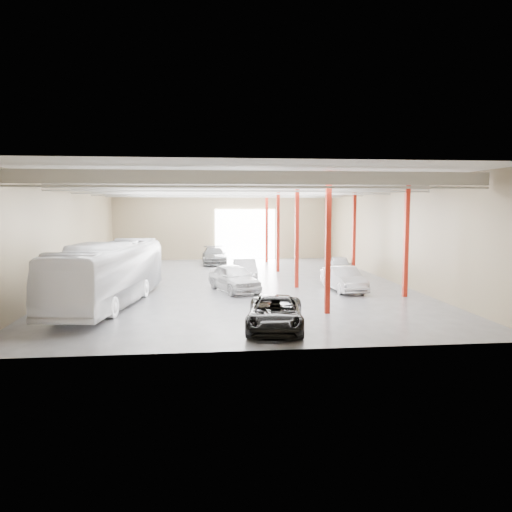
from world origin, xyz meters
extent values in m
cube|color=#444448|center=(0.00, 0.00, 0.00)|extent=(22.00, 32.00, 0.01)
cube|color=#A9A9A4|center=(0.00, 0.00, 7.00)|extent=(22.00, 32.00, 0.12)
cube|color=brown|center=(0.00, 16.00, 3.50)|extent=(22.00, 0.12, 7.00)
cube|color=brown|center=(0.00, -16.00, 3.50)|extent=(22.00, 0.12, 7.00)
cube|color=brown|center=(-11.00, 0.00, 3.50)|extent=(0.12, 32.00, 7.00)
cube|color=brown|center=(11.00, 0.00, 3.50)|extent=(0.12, 32.00, 7.00)
cube|color=white|center=(2.00, 15.85, 2.50)|extent=(6.00, 0.20, 5.00)
cube|color=#9D1E11|center=(3.80, -10.00, 3.50)|extent=(0.25, 0.25, 7.00)
cube|color=#9D1E11|center=(3.80, -2.00, 3.50)|extent=(0.25, 0.25, 7.00)
cube|color=#9D1E11|center=(3.80, 6.00, 3.50)|extent=(0.25, 0.25, 7.00)
cube|color=#9D1E11|center=(3.80, 13.00, 3.50)|extent=(0.25, 0.25, 7.00)
cube|color=#9D1E11|center=(9.50, -6.00, 3.50)|extent=(0.25, 0.25, 7.00)
cube|color=#9D1E11|center=(9.50, 4.00, 3.50)|extent=(0.25, 0.25, 7.00)
cube|color=#B4B4AF|center=(0.00, -12.00, 6.55)|extent=(21.60, 0.15, 0.60)
cube|color=#B4B4AF|center=(0.00, -12.00, 6.15)|extent=(21.60, 0.10, 0.10)
cube|color=#B4B4AF|center=(0.00, -6.00, 6.55)|extent=(21.60, 0.15, 0.60)
cube|color=#B4B4AF|center=(0.00, -6.00, 6.15)|extent=(21.60, 0.10, 0.10)
cube|color=#B4B4AF|center=(0.00, 0.00, 6.55)|extent=(21.60, 0.15, 0.60)
cube|color=#B4B4AF|center=(0.00, 0.00, 6.15)|extent=(21.60, 0.10, 0.10)
cube|color=#B4B4AF|center=(0.00, 6.00, 6.55)|extent=(21.60, 0.15, 0.60)
cube|color=#B4B4AF|center=(0.00, 6.00, 6.15)|extent=(21.60, 0.10, 0.10)
cube|color=#B4B4AF|center=(0.00, 12.00, 6.55)|extent=(21.60, 0.15, 0.60)
cube|color=#B4B4AF|center=(0.00, 12.00, 6.15)|extent=(21.60, 0.10, 0.10)
imported|color=white|center=(-7.34, -6.61, 1.70)|extent=(4.73, 12.50, 3.40)
imported|color=black|center=(0.75, -13.00, 0.71)|extent=(3.15, 5.43, 1.42)
imported|color=silver|center=(-0.36, -3.00, 0.84)|extent=(3.49, 5.33, 1.69)
imported|color=#B9B9BE|center=(0.77, 2.20, 0.73)|extent=(1.60, 4.45, 1.46)
imported|color=slate|center=(-1.21, 12.00, 0.77)|extent=(2.22, 5.32, 1.53)
imported|color=silver|center=(6.50, -3.61, 0.77)|extent=(1.95, 4.75, 1.53)
imported|color=silver|center=(8.30, 3.62, 0.72)|extent=(2.62, 4.50, 1.44)
camera|label=1|loc=(-2.38, -33.84, 5.30)|focal=35.00mm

